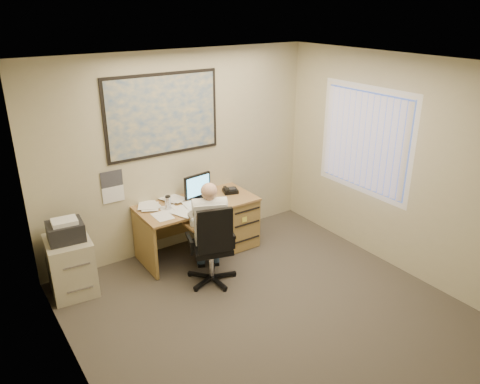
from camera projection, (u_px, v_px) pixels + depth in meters
room_shell at (286, 210)px, 4.56m from camera, size 4.00×4.50×2.70m
desk at (218, 217)px, 6.55m from camera, size 1.60×0.97×1.08m
world_map at (163, 115)px, 5.96m from camera, size 1.56×0.03×1.06m
wall_calendar at (113, 187)px, 5.88m from camera, size 0.28×0.01×0.42m
window_blinds at (364, 141)px, 6.12m from camera, size 0.06×1.40×1.30m
filing_cabinet at (70, 261)px, 5.51m from camera, size 0.54×0.63×0.96m
office_chair at (214, 260)px, 5.72m from camera, size 0.79×0.79×1.07m
person at (209, 233)px, 5.65m from camera, size 0.78×0.89×1.29m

